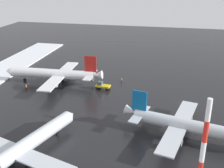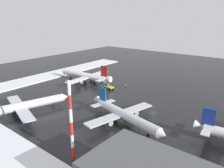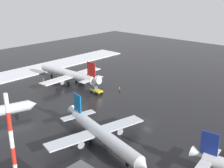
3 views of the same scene
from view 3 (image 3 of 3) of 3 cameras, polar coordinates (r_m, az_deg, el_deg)
name	(u,v)px [view 3 (image 3 of 3)]	position (r m, az deg, el deg)	size (l,w,h in m)	color
ground_plane	(147,121)	(79.05, 7.22, -7.52)	(240.00, 240.00, 0.00)	black
snow_bank_left	(20,73)	(126.84, -18.20, 2.09)	(14.00, 116.00, 0.36)	white
airplane_distant_tail	(69,74)	(110.20, -8.82, 2.05)	(33.80, 27.99, 10.04)	white
airplane_parked_portside	(101,134)	(65.96, -2.17, -10.10)	(30.78, 25.79, 9.22)	silver
pushback_tug	(96,90)	(97.97, -3.27, -1.19)	(4.80, 2.70, 2.50)	gold
ground_crew_beside_wing	(120,89)	(99.53, 1.54, -1.03)	(0.36, 0.36, 1.71)	black
ground_crew_near_tug	(44,80)	(111.96, -13.72, 0.73)	(0.36, 0.36, 1.71)	black
antenna_mast	(13,147)	(51.11, -19.56, -12.04)	(0.70, 0.70, 19.45)	red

